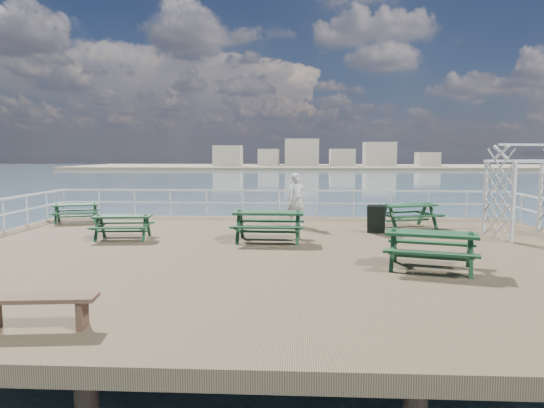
{
  "coord_description": "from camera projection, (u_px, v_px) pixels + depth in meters",
  "views": [
    {
      "loc": [
        0.73,
        -12.44,
        2.55
      ],
      "look_at": [
        0.01,
        1.29,
        1.1
      ],
      "focal_mm": 32.0,
      "sensor_mm": 36.0,
      "label": 1
    }
  ],
  "objects": [
    {
      "name": "sea_backdrop",
      "position": [
        337.0,
        163.0,
        145.21
      ],
      "size": [
        300.0,
        300.0,
        9.2
      ],
      "color": "#3C5865",
      "rests_on": "ground"
    },
    {
      "name": "picnic_table_c",
      "position": [
        408.0,
        211.0,
        16.55
      ],
      "size": [
        2.3,
        2.08,
        0.92
      ],
      "rotation": [
        0.0,
        0.0,
        0.36
      ],
      "color": "#153C1D",
      "rests_on": "ground"
    },
    {
      "name": "picnic_table_a",
      "position": [
        76.0,
        209.0,
        17.86
      ],
      "size": [
        1.91,
        1.71,
        0.77
      ],
      "rotation": [
        0.0,
        0.0,
        0.32
      ],
      "color": "#153C1D",
      "rests_on": "ground"
    },
    {
      "name": "trellis_arbor",
      "position": [
        528.0,
        197.0,
        14.44
      ],
      "size": [
        2.55,
        1.89,
        2.83
      ],
      "rotation": [
        0.0,
        0.0,
        0.34
      ],
      "color": "silver",
      "rests_on": "ground"
    },
    {
      "name": "flat_bench_far",
      "position": [
        37.0,
        304.0,
        7.02
      ],
      "size": [
        1.72,
        0.59,
        0.48
      ],
      "rotation": [
        0.0,
        0.0,
        0.11
      ],
      "color": "brown",
      "rests_on": "ground"
    },
    {
      "name": "person",
      "position": [
        297.0,
        200.0,
        16.88
      ],
      "size": [
        0.8,
        0.68,
        1.86
      ],
      "primitive_type": "imported",
      "rotation": [
        0.0,
        0.0,
        0.41
      ],
      "color": "silver",
      "rests_on": "ground"
    },
    {
      "name": "ground",
      "position": [
        269.0,
        257.0,
        12.68
      ],
      "size": [
        18.0,
        14.0,
        0.3
      ],
      "primitive_type": "cube",
      "color": "brown",
      "rests_on": "ground"
    },
    {
      "name": "picnic_table_d",
      "position": [
        123.0,
        222.0,
        14.4
      ],
      "size": [
        1.77,
        1.48,
        0.8
      ],
      "rotation": [
        0.0,
        0.0,
        0.1
      ],
      "color": "#153C1D",
      "rests_on": "ground"
    },
    {
      "name": "picnic_table_e",
      "position": [
        431.0,
        243.0,
        10.6
      ],
      "size": [
        2.26,
        2.01,
        0.93
      ],
      "rotation": [
        0.0,
        0.0,
        -0.27
      ],
      "color": "#153C1D",
      "rests_on": "ground"
    },
    {
      "name": "railing",
      "position": [
        272.0,
        207.0,
        15.12
      ],
      "size": [
        17.77,
        13.76,
        1.1
      ],
      "color": "silver",
      "rests_on": "ground"
    },
    {
      "name": "sandwich_board",
      "position": [
        376.0,
        220.0,
        15.39
      ],
      "size": [
        0.64,
        0.55,
        0.91
      ],
      "rotation": [
        0.0,
        0.0,
        -0.27
      ],
      "color": "black",
      "rests_on": "ground"
    },
    {
      "name": "picnic_table_b",
      "position": [
        269.0,
        220.0,
        14.0
      ],
      "size": [
        2.07,
        1.69,
        0.99
      ],
      "rotation": [
        0.0,
        0.0,
        -0.03
      ],
      "color": "#153C1D",
      "rests_on": "ground"
    }
  ]
}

